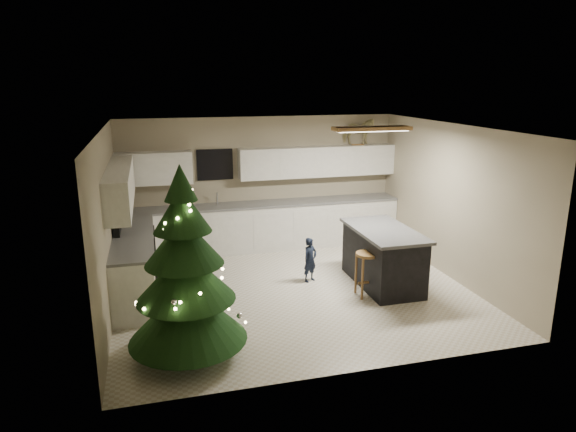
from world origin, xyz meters
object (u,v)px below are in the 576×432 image
at_px(christmas_tree, 186,281).
at_px(bar_stool, 367,264).
at_px(toddler, 310,260).
at_px(rocking_horse, 358,131).
at_px(island, 383,257).

bearing_deg(christmas_tree, bar_stool, 21.29).
relative_size(bar_stool, toddler, 0.93).
height_order(toddler, rocking_horse, rocking_horse).
bearing_deg(rocking_horse, christmas_tree, 155.18).
height_order(bar_stool, toddler, toddler).
relative_size(toddler, rocking_horse, 1.12).
bearing_deg(rocking_horse, island, -172.73).
bearing_deg(toddler, bar_stool, -77.41).
bearing_deg(toddler, island, -49.16).
xyz_separation_m(island, rocking_horse, (0.52, 2.46, 1.80)).
height_order(island, toddler, island).
bearing_deg(bar_stool, rocking_horse, 71.30).
distance_m(island, toddler, 1.20).
bearing_deg(christmas_tree, island, 24.16).
xyz_separation_m(bar_stool, rocking_horse, (0.95, 2.82, 1.75)).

